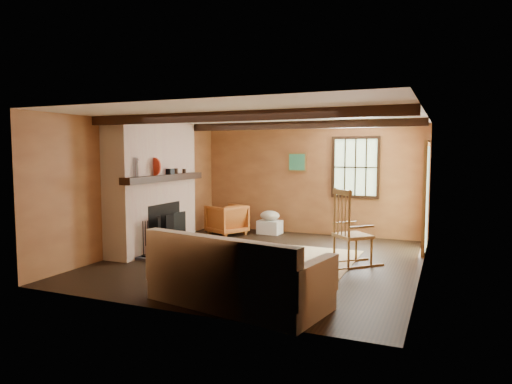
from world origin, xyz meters
The scene contains 10 objects.
ground centered at (0.00, 0.00, 0.00)m, with size 5.50×5.50×0.00m, color black.
room_envelope centered at (0.22, 0.26, 1.63)m, with size 5.02×5.52×2.44m.
fireplace centered at (-2.23, 0.00, 1.10)m, with size 1.02×2.30×2.40m.
rug centered at (0.20, -0.20, 0.00)m, with size 2.50×3.00×0.01m, color tan.
rocking_chair centered at (1.42, 0.19, 0.53)m, with size 0.97×0.97×1.25m.
sofa centered at (0.55, -2.27, 0.31)m, with size 2.31×1.36×0.88m.
firewood_pile centered at (-2.08, 2.44, 0.12)m, with size 0.64×0.12×0.23m.
laundry_basket centered at (-0.81, 2.35, 0.15)m, with size 0.50×0.38×0.30m, color white.
basket_pillow centered at (-0.81, 2.35, 0.41)m, with size 0.44×0.35×0.22m, color beige.
armchair centered at (-1.65, 1.88, 0.34)m, with size 0.72×0.74×0.67m, color #BF6026.
Camera 1 is at (2.84, -7.07, 1.82)m, focal length 32.00 mm.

